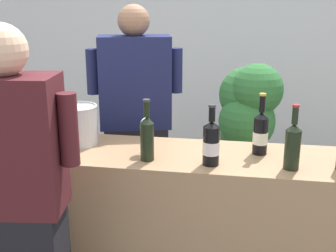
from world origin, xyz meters
The scene contains 12 objects.
wall_back centered at (0.00, 2.60, 1.40)m, with size 8.00×0.10×2.80m, color silver.
counter centered at (0.00, 0.00, 0.48)m, with size 2.52×0.52×0.96m, color #9E7A56.
wine_bottle_3 centered at (-0.05, -0.12, 1.08)m, with size 0.07×0.07×0.32m.
wine_bottle_4 centered at (0.67, -0.12, 1.08)m, with size 0.08×0.08×0.32m.
wine_bottle_5 centered at (0.52, 0.07, 1.07)m, with size 0.08×0.08×0.33m.
wine_bottle_6 centered at (-0.78, -0.11, 1.08)m, with size 0.07×0.07×0.34m.
wine_bottle_7 centered at (0.28, -0.13, 1.07)m, with size 0.08×0.08×0.31m.
wine_glass centered at (-0.08, -0.02, 1.09)m, with size 0.07×0.07×0.20m.
ice_bucket centered at (-0.50, 0.06, 1.07)m, with size 0.24×0.24×0.23m.
person_server centered at (-0.27, 0.53, 0.84)m, with size 0.60×0.35×1.73m.
person_guest centered at (-0.52, -0.60, 0.82)m, with size 0.57×0.29×1.67m.
potted_shrub centered at (0.48, 1.30, 0.83)m, with size 0.51×0.57×1.28m.
Camera 1 is at (0.41, -2.17, 1.75)m, focal length 46.29 mm.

